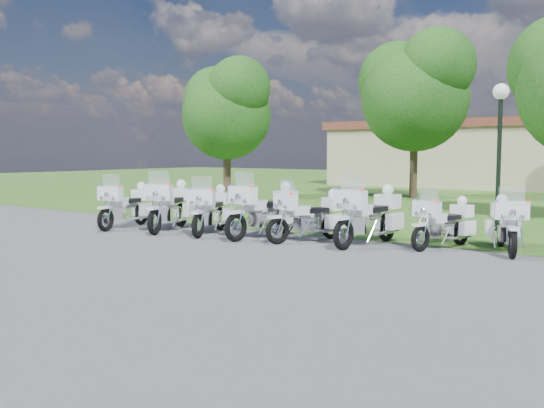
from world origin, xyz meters
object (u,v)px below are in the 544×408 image
Objects in this scene: motorcycle_3 at (265,209)px; lamp_post at (500,120)px; motorcycle_1 at (170,205)px; motorcycle_7 at (506,224)px; motorcycle_0 at (127,205)px; motorcycle_5 at (370,215)px; motorcycle_4 at (310,215)px; motorcycle_6 at (445,222)px; motorcycle_2 at (211,209)px.

motorcycle_3 is 0.63× the size of lamp_post.
motorcycle_3 reaches higher than motorcycle_1.
motorcycle_7 is (5.64, 1.32, -0.09)m from motorcycle_3.
motorcycle_5 is at bearing 175.89° from motorcycle_0.
motorcycle_1 reaches higher than motorcycle_0.
motorcycle_0 reaches higher than motorcycle_4.
motorcycle_4 is at bearing -7.86° from motorcycle_7.
motorcycle_6 is (4.36, 1.06, -0.13)m from motorcycle_3.
motorcycle_6 is (5.97, 1.33, -0.06)m from motorcycle_2.
motorcycle_7 reaches higher than motorcycle_6.
motorcycle_0 is 1.51m from motorcycle_1.
motorcycle_0 is 1.04× the size of motorcycle_2.
motorcycle_7 is at bearing 171.18° from motorcycle_2.
lamp_post is (-1.17, 3.44, 2.45)m from motorcycle_7.
motorcycle_7 is 0.51× the size of lamp_post.
motorcycle_1 is at bearing -11.86° from motorcycle_7.
motorcycle_1 is 3.03m from motorcycle_3.
motorcycle_3 reaches higher than motorcycle_6.
motorcycle_7 is at bearing -143.74° from motorcycle_4.
lamp_post is at bearing -103.66° from motorcycle_4.
motorcycle_1 reaches higher than motorcycle_7.
motorcycle_0 is at bearing -11.47° from motorcycle_2.
motorcycle_4 is at bearing -124.32° from lamp_post.
motorcycle_5 reaches higher than motorcycle_6.
motorcycle_2 is 1.07× the size of motorcycle_7.
motorcycle_2 is 0.55× the size of lamp_post.
motorcycle_3 is at bearing -133.17° from lamp_post.
motorcycle_3 is at bearing 15.27° from motorcycle_5.
motorcycle_5 is at bearing -164.76° from motorcycle_3.
motorcycle_0 is at bearing 15.56° from motorcycle_3.
motorcycle_1 is 0.94× the size of motorcycle_5.
motorcycle_4 is (1.29, 0.11, -0.07)m from motorcycle_3.
motorcycle_6 is (7.35, 1.51, -0.12)m from motorcycle_1.
motorcycle_2 is 1.01× the size of motorcycle_4.
motorcycle_7 is at bearing -160.97° from motorcycle_3.
motorcycle_0 is 0.90× the size of motorcycle_3.
motorcycle_2 is 0.87× the size of motorcycle_3.
motorcycle_7 is (2.89, 0.87, -0.09)m from motorcycle_5.
lamp_post reaches higher than motorcycle_2.
motorcycle_5 is at bearing 168.26° from motorcycle_2.
motorcycle_4 is at bearing 165.31° from motorcycle_1.
motorcycle_0 is 10.32m from motorcycle_7.
lamp_post is at bearing -167.19° from motorcycle_1.
motorcycle_4 is 6.14m from lamp_post.
motorcycle_2 is 0.87× the size of motorcycle_5.
motorcycle_5 is at bearing -6.73° from motorcycle_7.
motorcycle_3 reaches higher than motorcycle_5.
lamp_post reaches higher than motorcycle_5.
motorcycle_4 is at bearing 19.17° from motorcycle_5.
motorcycle_0 is 10.79m from lamp_post.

